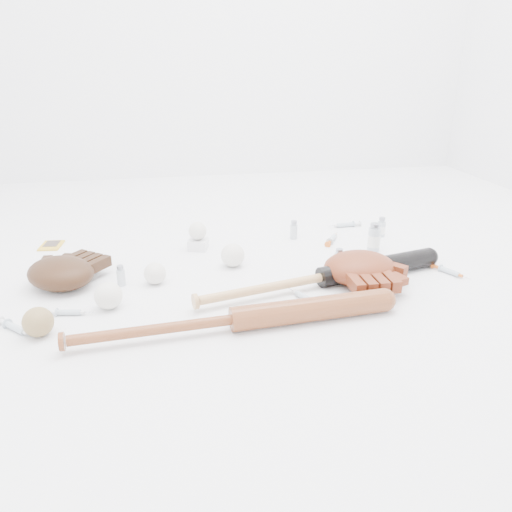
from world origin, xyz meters
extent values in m
plane|color=white|center=(0.00, 0.00, 0.00)|extent=(3.00, 3.00, 0.00)
cube|color=gold|center=(-0.70, 0.44, 0.00)|extent=(0.08, 0.11, 0.01)
cube|color=white|center=(-0.17, 0.31, 0.02)|extent=(0.08, 0.08, 0.04)
sphere|color=silver|center=(-0.17, 0.31, 0.07)|extent=(0.06, 0.06, 0.06)
sphere|color=silver|center=(-0.32, 0.04, 0.03)|extent=(0.07, 0.07, 0.07)
sphere|color=silver|center=(-0.07, 0.13, 0.04)|extent=(0.08, 0.08, 0.08)
sphere|color=silver|center=(-0.45, -0.10, 0.04)|extent=(0.08, 0.08, 0.08)
sphere|color=olive|center=(-0.61, -0.22, 0.04)|extent=(0.08, 0.08, 0.08)
cylinder|color=silver|center=(0.53, 0.32, 0.04)|extent=(0.03, 0.03, 0.08)
cylinder|color=silver|center=(0.20, 0.35, 0.04)|extent=(0.03, 0.03, 0.07)
cylinder|color=silver|center=(0.26, 0.03, 0.04)|extent=(0.03, 0.03, 0.07)
cylinder|color=silver|center=(0.44, 0.18, 0.05)|extent=(0.04, 0.04, 0.10)
cylinder|color=silver|center=(-0.42, 0.05, 0.03)|extent=(0.03, 0.03, 0.06)
camera|label=1|loc=(-0.28, -1.38, 0.65)|focal=35.00mm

